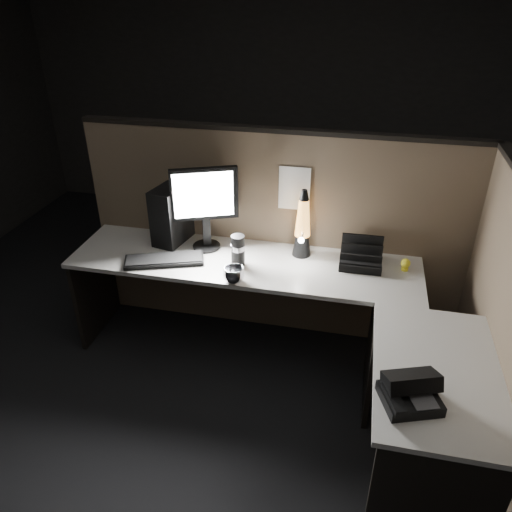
% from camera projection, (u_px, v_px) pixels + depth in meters
% --- Properties ---
extents(floor, '(6.00, 6.00, 0.00)m').
position_uv_depth(floor, '(246.00, 412.00, 3.10)').
color(floor, black).
rests_on(floor, ground).
extents(room_shell, '(6.00, 6.00, 6.00)m').
position_uv_depth(room_shell, '(242.00, 162.00, 2.30)').
color(room_shell, silver).
rests_on(room_shell, ground).
extents(partition_back, '(2.66, 0.06, 1.50)m').
position_uv_depth(partition_back, '(275.00, 238.00, 3.52)').
color(partition_back, brown).
rests_on(partition_back, ground).
extents(partition_right, '(0.06, 1.66, 1.50)m').
position_uv_depth(partition_right, '(500.00, 337.00, 2.57)').
color(partition_right, brown).
rests_on(partition_right, ground).
extents(desk, '(2.60, 1.60, 0.73)m').
position_uv_depth(desk, '(284.00, 317.00, 3.00)').
color(desk, beige).
rests_on(desk, ground).
extents(pc_tower, '(0.25, 0.41, 0.40)m').
position_uv_depth(pc_tower, '(175.00, 212.00, 3.46)').
color(pc_tower, black).
rests_on(pc_tower, desk).
extents(monitor, '(0.42, 0.21, 0.57)m').
position_uv_depth(monitor, '(205.00, 201.00, 3.28)').
color(monitor, black).
rests_on(monitor, desk).
extents(keyboard, '(0.54, 0.33, 0.02)m').
position_uv_depth(keyboard, '(164.00, 260.00, 3.26)').
color(keyboard, black).
rests_on(keyboard, desk).
extents(mouse, '(0.10, 0.08, 0.04)m').
position_uv_depth(mouse, '(233.00, 279.00, 3.05)').
color(mouse, black).
rests_on(mouse, desk).
extents(clip_lamp, '(0.04, 0.16, 0.20)m').
position_uv_depth(clip_lamp, '(302.00, 244.00, 3.22)').
color(clip_lamp, silver).
rests_on(clip_lamp, desk).
extents(organizer, '(0.27, 0.24, 0.20)m').
position_uv_depth(organizer, '(361.00, 258.00, 3.22)').
color(organizer, black).
rests_on(organizer, desk).
extents(lava_lamp, '(0.13, 0.13, 0.47)m').
position_uv_depth(lava_lamp, '(303.00, 229.00, 3.25)').
color(lava_lamp, black).
rests_on(lava_lamp, desk).
extents(travel_mug, '(0.09, 0.09, 0.21)m').
position_uv_depth(travel_mug, '(238.00, 250.00, 3.19)').
color(travel_mug, black).
rests_on(travel_mug, desk).
extents(steel_mug, '(0.17, 0.17, 0.10)m').
position_uv_depth(steel_mug, '(234.00, 275.00, 3.03)').
color(steel_mug, silver).
rests_on(steel_mug, desk).
extents(figurine, '(0.06, 0.06, 0.06)m').
position_uv_depth(figurine, '(406.00, 263.00, 3.15)').
color(figurine, yellow).
rests_on(figurine, desk).
extents(pinned_paper, '(0.21, 0.00, 0.30)m').
position_uv_depth(pinned_paper, '(294.00, 189.00, 3.27)').
color(pinned_paper, white).
rests_on(pinned_paper, partition_back).
extents(desk_phone, '(0.30, 0.29, 0.14)m').
position_uv_depth(desk_phone, '(409.00, 391.00, 2.19)').
color(desk_phone, black).
rests_on(desk_phone, desk).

